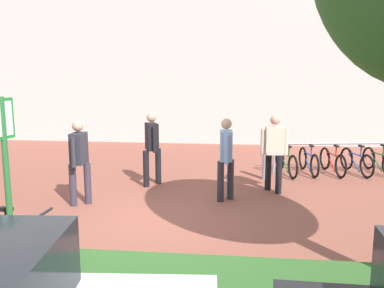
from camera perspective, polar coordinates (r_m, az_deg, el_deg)
ground_plane at (r=7.84m, az=-5.45°, el=-10.29°), size 60.00×60.00×0.00m
building_facade at (r=16.04m, az=0.79°, el=18.32°), size 28.00×1.20×10.00m
planter_strip at (r=5.82m, az=-7.01°, el=-17.07°), size 7.00×1.10×0.16m
parking_sign_post at (r=5.95m, az=-23.68°, el=-2.10°), size 0.13×0.35×2.38m
bike_at_sign at (r=6.47m, az=-22.00°, el=-12.24°), size 1.68×0.42×0.86m
bike_rack_cluster at (r=11.81m, az=19.70°, el=-2.09°), size 3.72×1.97×0.83m
bollard_steel at (r=10.67m, az=9.81°, el=-2.33°), size 0.16×0.16×0.90m
person_casual_tan at (r=8.78m, az=4.56°, el=-1.36°), size 0.34×0.61×1.72m
person_shirt_white at (r=9.54m, az=10.95°, el=-0.57°), size 0.61×0.41×1.72m
person_suited_navy at (r=9.93m, az=-5.39°, el=-0.01°), size 0.39×0.56×1.72m
person_suited_dark at (r=8.75m, az=-14.88°, el=-1.71°), size 0.38×0.61×1.72m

